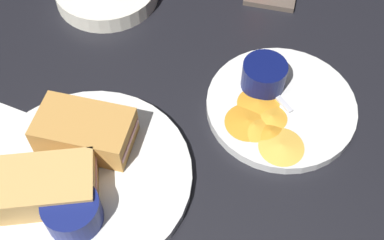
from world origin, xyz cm
name	(u,v)px	position (x,y,z in cm)	size (l,w,h in cm)	color
ground_plane	(143,117)	(0.00, 0.00, -1.50)	(110.00, 110.00, 3.00)	black
plate_sandwich_main	(87,177)	(-3.78, -13.02, 0.80)	(28.78, 28.78, 1.60)	silver
sandwich_half_near	(85,131)	(-5.47, -7.82, 4.00)	(13.27, 7.61, 4.80)	#C68C42
sandwich_half_far	(45,186)	(-7.45, -17.08, 4.00)	(14.85, 11.59, 4.80)	tan
ramekin_dark_sauce	(72,211)	(-2.78, -19.42, 3.89)	(7.24, 7.24, 4.28)	navy
spoon_by_dark_ramekin	(69,179)	(-5.61, -14.50, 1.96)	(6.21, 9.29, 0.80)	silver
plate_chips_companion	(281,106)	(20.31, 5.22, 0.80)	(22.47, 22.47, 1.60)	silver
ramekin_light_gravy	(264,75)	(16.94, 8.02, 3.94)	(6.65, 6.65, 4.38)	#0C144C
spoon_by_gravy_ramekin	(263,80)	(16.87, 8.58, 1.96)	(8.10, 7.95, 0.80)	silver
plantain_chip_scatter	(263,123)	(18.14, 0.73, 1.90)	(14.29, 15.37, 0.60)	gold
paper_napkin_folded	(4,134)	(-18.28, -8.86, 0.20)	(11.00, 9.00, 0.40)	white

